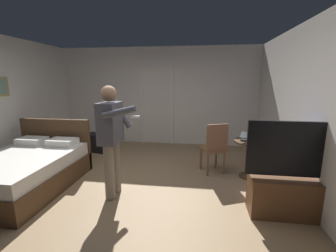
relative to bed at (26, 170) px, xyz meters
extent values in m
plane|color=#997A56|center=(1.72, 0.13, -0.30)|extent=(6.33, 6.33, 0.00)
cube|color=silver|center=(1.72, 3.07, 1.02)|extent=(5.65, 0.12, 2.66)
cube|color=silver|center=(4.48, 0.13, 1.02)|extent=(0.12, 5.99, 2.66)
cube|color=white|center=(1.28, 2.99, 0.72)|extent=(0.08, 0.08, 2.05)
cube|color=white|center=(2.13, 2.99, 0.72)|extent=(0.08, 0.08, 2.05)
cube|color=white|center=(1.70, 2.99, 1.79)|extent=(0.93, 0.08, 0.08)
cube|color=#4C331E|center=(0.00, -0.08, -0.13)|extent=(1.46, 1.98, 0.35)
cube|color=silver|center=(0.00, -0.08, 0.16)|extent=(1.40, 1.92, 0.22)
cube|color=#4C331E|center=(0.00, 0.87, 0.21)|extent=(1.46, 0.08, 1.02)
cube|color=white|center=(-0.32, 0.61, 0.33)|extent=(0.50, 0.34, 0.12)
cube|color=white|center=(0.32, 0.61, 0.33)|extent=(0.50, 0.34, 0.12)
cube|color=brown|center=(4.12, -0.27, -0.04)|extent=(1.08, 0.40, 0.52)
cube|color=black|center=(4.12, -0.29, 0.63)|extent=(1.24, 0.05, 0.72)
cube|color=#2E41B3|center=(4.12, -0.26, 0.63)|extent=(1.18, 0.01, 0.66)
cylinder|color=#4C331E|center=(3.85, 0.93, 0.03)|extent=(0.08, 0.08, 0.67)
cylinder|color=#4C331E|center=(3.85, 0.93, -0.29)|extent=(0.39, 0.39, 0.03)
cylinder|color=#4C331E|center=(3.85, 0.93, 0.38)|extent=(0.64, 0.64, 0.03)
cube|color=black|center=(3.82, 0.93, 0.41)|extent=(0.38, 0.32, 0.02)
cube|color=black|center=(3.78, 0.82, 0.52)|extent=(0.37, 0.29, 0.08)
cube|color=navy|center=(3.78, 0.83, 0.52)|extent=(0.33, 0.25, 0.06)
cylinder|color=#2F3D20|center=(3.99, 0.85, 0.49)|extent=(0.06, 0.06, 0.18)
cylinder|color=#2F3D20|center=(3.99, 0.85, 0.60)|extent=(0.03, 0.03, 0.04)
cylinder|color=brown|center=(3.25, 1.32, -0.08)|extent=(0.04, 0.04, 0.45)
cylinder|color=brown|center=(2.93, 1.18, -0.08)|extent=(0.04, 0.04, 0.45)
cylinder|color=brown|center=(3.38, 1.00, -0.08)|extent=(0.04, 0.04, 0.45)
cylinder|color=brown|center=(3.07, 0.87, -0.08)|extent=(0.04, 0.04, 0.45)
cube|color=brown|center=(3.16, 1.09, 0.17)|extent=(0.55, 0.55, 0.04)
cube|color=brown|center=(3.22, 0.94, 0.44)|extent=(0.40, 0.20, 0.50)
cylinder|color=gray|center=(1.57, 0.05, 0.13)|extent=(0.15, 0.15, 0.86)
cylinder|color=gray|center=(1.57, -0.20, 0.13)|extent=(0.15, 0.15, 0.86)
cube|color=#4C4C56|center=(1.57, -0.07, 0.86)|extent=(0.27, 0.45, 0.61)
sphere|color=#936B4C|center=(1.57, -0.07, 1.29)|extent=(0.23, 0.23, 0.23)
cylinder|color=#4C4C56|center=(1.66, 0.17, 0.97)|extent=(0.34, 0.09, 0.49)
cylinder|color=#4C4C56|center=(1.80, -0.33, 1.06)|extent=(0.48, 0.10, 0.20)
cube|color=white|center=(2.04, -0.35, 1.00)|extent=(0.12, 0.04, 0.04)
cube|color=black|center=(0.32, 2.04, -0.08)|extent=(0.67, 0.50, 0.44)
cube|color=#1E2D38|center=(0.31, 2.40, -0.12)|extent=(0.46, 0.30, 0.36)
camera|label=1|loc=(2.89, -3.27, 1.50)|focal=24.50mm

